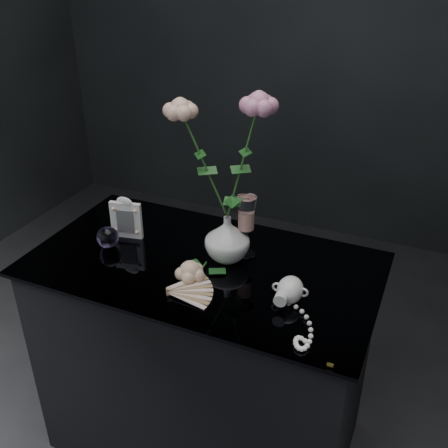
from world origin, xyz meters
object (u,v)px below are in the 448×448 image
at_px(picture_frame, 126,217).
at_px(loose_rose, 190,271).
at_px(paperweight, 108,237).
at_px(pearl_jar, 290,289).
at_px(vase, 227,238).
at_px(wine_glass, 246,227).

distance_m(picture_frame, loose_rose, 0.33).
xyz_separation_m(picture_frame, loose_rose, (0.30, -0.14, -0.04)).
height_order(paperweight, loose_rose, paperweight).
bearing_deg(picture_frame, pearl_jar, -22.41).
bearing_deg(paperweight, picture_frame, 75.24).
xyz_separation_m(vase, loose_rose, (-0.05, -0.15, -0.04)).
xyz_separation_m(wine_glass, paperweight, (-0.42, -0.13, -0.06)).
distance_m(paperweight, pearl_jar, 0.61).
distance_m(vase, wine_glass, 0.07).
distance_m(paperweight, loose_rose, 0.33).
distance_m(vase, paperweight, 0.38).
relative_size(vase, wine_glass, 0.72).
relative_size(paperweight, pearl_jar, 0.27).
xyz_separation_m(paperweight, pearl_jar, (0.61, -0.03, 0.00)).
height_order(picture_frame, pearl_jar, picture_frame).
bearing_deg(loose_rose, wine_glass, 67.63).
distance_m(loose_rose, pearl_jar, 0.29).
bearing_deg(paperweight, vase, 13.42).
height_order(picture_frame, loose_rose, picture_frame).
bearing_deg(loose_rose, paperweight, 172.65).
distance_m(wine_glass, picture_frame, 0.40).
xyz_separation_m(wine_glass, picture_frame, (-0.39, -0.05, -0.03)).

